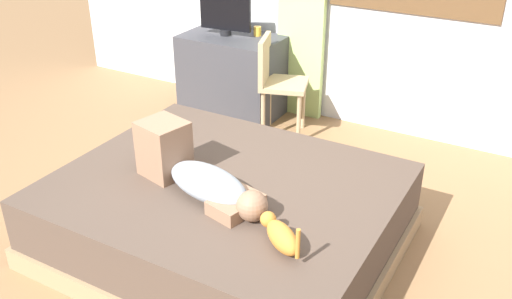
{
  "coord_description": "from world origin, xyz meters",
  "views": [
    {
      "loc": [
        1.51,
        -2.25,
        2.19
      ],
      "look_at": [
        0.02,
        0.37,
        0.62
      ],
      "focal_mm": 39.73,
      "sensor_mm": 36.0,
      "label": 1
    }
  ],
  "objects_px": {
    "cup": "(257,31)",
    "desk": "(233,75)",
    "bed": "(226,215)",
    "person_lying": "(196,173)",
    "chair_by_desk": "(276,78)",
    "cat": "(281,235)",
    "tv_monitor": "(225,15)"
  },
  "relations": [
    {
      "from": "person_lying",
      "to": "cat",
      "type": "height_order",
      "value": "person_lying"
    },
    {
      "from": "bed",
      "to": "cat",
      "type": "height_order",
      "value": "cat"
    },
    {
      "from": "tv_monitor",
      "to": "cup",
      "type": "distance_m",
      "value": 0.32
    },
    {
      "from": "cat",
      "to": "chair_by_desk",
      "type": "distance_m",
      "value": 2.25
    },
    {
      "from": "cat",
      "to": "chair_by_desk",
      "type": "height_order",
      "value": "chair_by_desk"
    },
    {
      "from": "bed",
      "to": "tv_monitor",
      "type": "relative_size",
      "value": 4.19
    },
    {
      "from": "person_lying",
      "to": "cup",
      "type": "xyz_separation_m",
      "value": [
        -0.77,
        2.07,
        0.2
      ]
    },
    {
      "from": "cup",
      "to": "desk",
      "type": "bearing_deg",
      "value": -147.06
    },
    {
      "from": "desk",
      "to": "chair_by_desk",
      "type": "relative_size",
      "value": 1.05
    },
    {
      "from": "desk",
      "to": "chair_by_desk",
      "type": "distance_m",
      "value": 0.61
    },
    {
      "from": "bed",
      "to": "cat",
      "type": "xyz_separation_m",
      "value": [
        0.57,
        -0.39,
        0.3
      ]
    },
    {
      "from": "person_lying",
      "to": "desk",
      "type": "height_order",
      "value": "person_lying"
    },
    {
      "from": "tv_monitor",
      "to": "person_lying",
      "type": "bearing_deg",
      "value": -62.18
    },
    {
      "from": "desk",
      "to": "tv_monitor",
      "type": "bearing_deg",
      "value": 180.0
    },
    {
      "from": "desk",
      "to": "tv_monitor",
      "type": "height_order",
      "value": "tv_monitor"
    },
    {
      "from": "chair_by_desk",
      "to": "cup",
      "type": "bearing_deg",
      "value": 138.1
    },
    {
      "from": "bed",
      "to": "cat",
      "type": "bearing_deg",
      "value": -34.12
    },
    {
      "from": "desk",
      "to": "person_lying",
      "type": "bearing_deg",
      "value": -63.63
    },
    {
      "from": "bed",
      "to": "person_lying",
      "type": "height_order",
      "value": "person_lying"
    },
    {
      "from": "person_lying",
      "to": "desk",
      "type": "distance_m",
      "value": 2.18
    },
    {
      "from": "desk",
      "to": "chair_by_desk",
      "type": "bearing_deg",
      "value": -20.03
    },
    {
      "from": "person_lying",
      "to": "desk",
      "type": "relative_size",
      "value": 1.04
    },
    {
      "from": "person_lying",
      "to": "cup",
      "type": "distance_m",
      "value": 2.22
    },
    {
      "from": "cat",
      "to": "cup",
      "type": "relative_size",
      "value": 3.7
    },
    {
      "from": "bed",
      "to": "cat",
      "type": "relative_size",
      "value": 6.54
    },
    {
      "from": "bed",
      "to": "person_lying",
      "type": "bearing_deg",
      "value": -119.89
    },
    {
      "from": "bed",
      "to": "cup",
      "type": "xyz_separation_m",
      "value": [
        -0.86,
        1.92,
        0.55
      ]
    },
    {
      "from": "desk",
      "to": "tv_monitor",
      "type": "relative_size",
      "value": 1.88
    },
    {
      "from": "cat",
      "to": "desk",
      "type": "distance_m",
      "value": 2.73
    },
    {
      "from": "person_lying",
      "to": "desk",
      "type": "xyz_separation_m",
      "value": [
        -0.97,
        1.95,
        -0.21
      ]
    },
    {
      "from": "cup",
      "to": "chair_by_desk",
      "type": "distance_m",
      "value": 0.56
    },
    {
      "from": "desk",
      "to": "tv_monitor",
      "type": "xyz_separation_m",
      "value": [
        -0.06,
        0.0,
        0.55
      ]
    }
  ]
}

